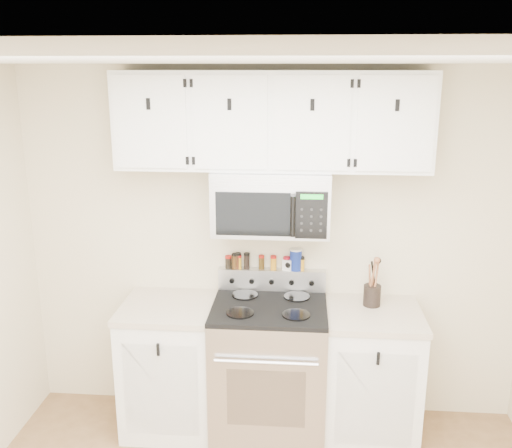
# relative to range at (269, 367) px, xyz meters

# --- Properties ---
(back_wall) EXTENTS (3.50, 0.01, 2.50)m
(back_wall) POSITION_rel_range_xyz_m (0.00, 0.32, 0.76)
(back_wall) COLOR beige
(back_wall) RESTS_ON floor
(ceiling) EXTENTS (3.50, 3.50, 0.01)m
(ceiling) POSITION_rel_range_xyz_m (0.00, -1.43, 2.01)
(ceiling) COLOR white
(ceiling) RESTS_ON back_wall
(range) EXTENTS (0.76, 0.65, 1.10)m
(range) POSITION_rel_range_xyz_m (0.00, 0.00, 0.00)
(range) COLOR #B7B7BA
(range) RESTS_ON floor
(base_cabinet_left) EXTENTS (0.64, 0.62, 0.92)m
(base_cabinet_left) POSITION_rel_range_xyz_m (-0.69, 0.02, -0.03)
(base_cabinet_left) COLOR white
(base_cabinet_left) RESTS_ON floor
(base_cabinet_right) EXTENTS (0.64, 0.62, 0.92)m
(base_cabinet_right) POSITION_rel_range_xyz_m (0.69, 0.02, -0.03)
(base_cabinet_right) COLOR white
(base_cabinet_right) RESTS_ON floor
(microwave) EXTENTS (0.76, 0.44, 0.42)m
(microwave) POSITION_rel_range_xyz_m (0.00, 0.13, 1.14)
(microwave) COLOR #9E9EA3
(microwave) RESTS_ON back_wall
(upper_cabinets) EXTENTS (2.00, 0.35, 0.62)m
(upper_cabinets) POSITION_rel_range_xyz_m (-0.00, 0.15, 1.66)
(upper_cabinets) COLOR white
(upper_cabinets) RESTS_ON back_wall
(utensil_crock) EXTENTS (0.12, 0.12, 0.34)m
(utensil_crock) POSITION_rel_range_xyz_m (0.69, 0.12, 0.52)
(utensil_crock) COLOR black
(utensil_crock) RESTS_ON base_cabinet_right
(kitchen_timer) EXTENTS (0.08, 0.08, 0.08)m
(kitchen_timer) POSITION_rel_range_xyz_m (0.11, 0.28, 0.65)
(kitchen_timer) COLOR white
(kitchen_timer) RESTS_ON range
(salt_canister) EXTENTS (0.09, 0.09, 0.16)m
(salt_canister) POSITION_rel_range_xyz_m (0.17, 0.28, 0.69)
(salt_canister) COLOR navy
(salt_canister) RESTS_ON range
(spice_jar_0) EXTENTS (0.05, 0.05, 0.09)m
(spice_jar_0) POSITION_rel_range_xyz_m (-0.31, 0.28, 0.66)
(spice_jar_0) COLOR black
(spice_jar_0) RESTS_ON range
(spice_jar_1) EXTENTS (0.04, 0.04, 0.11)m
(spice_jar_1) POSITION_rel_range_xyz_m (-0.26, 0.28, 0.67)
(spice_jar_1) COLOR #452A10
(spice_jar_1) RESTS_ON range
(spice_jar_2) EXTENTS (0.04, 0.04, 0.12)m
(spice_jar_2) POSITION_rel_range_xyz_m (-0.24, 0.28, 0.67)
(spice_jar_2) COLOR #3E1D0F
(spice_jar_2) RESTS_ON range
(spice_jar_3) EXTENTS (0.04, 0.04, 0.10)m
(spice_jar_3) POSITION_rel_range_xyz_m (-0.24, 0.28, 0.66)
(spice_jar_3) COLOR gold
(spice_jar_3) RESTS_ON range
(spice_jar_4) EXTENTS (0.04, 0.04, 0.12)m
(spice_jar_4) POSITION_rel_range_xyz_m (-0.18, 0.28, 0.67)
(spice_jar_4) COLOR black
(spice_jar_4) RESTS_ON range
(spice_jar_5) EXTENTS (0.04, 0.04, 0.10)m
(spice_jar_5) POSITION_rel_range_xyz_m (-0.08, 0.28, 0.66)
(spice_jar_5) COLOR #3E2C0F
(spice_jar_5) RESTS_ON range
(spice_jar_6) EXTENTS (0.04, 0.04, 0.10)m
(spice_jar_6) POSITION_rel_range_xyz_m (0.01, 0.28, 0.66)
(spice_jar_6) COLOR orange
(spice_jar_6) RESTS_ON range
(spice_jar_7) EXTENTS (0.05, 0.05, 0.10)m
(spice_jar_7) POSITION_rel_range_xyz_m (0.10, 0.28, 0.66)
(spice_jar_7) COLOR black
(spice_jar_7) RESTS_ON range
(spice_jar_8) EXTENTS (0.04, 0.04, 0.10)m
(spice_jar_8) POSITION_rel_range_xyz_m (0.14, 0.28, 0.67)
(spice_jar_8) COLOR #3C210E
(spice_jar_8) RESTS_ON range
(spice_jar_9) EXTENTS (0.04, 0.04, 0.10)m
(spice_jar_9) POSITION_rel_range_xyz_m (0.21, 0.28, 0.66)
(spice_jar_9) COLOR orange
(spice_jar_9) RESTS_ON range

